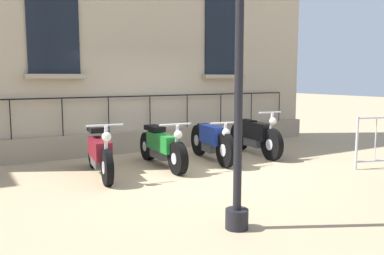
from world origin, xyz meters
The scene contains 7 objects.
ground_plane centered at (0.00, 0.00, 0.00)m, with size 60.00×60.00×0.00m, color tan.
building_facade centered at (-2.71, 0.00, 3.38)m, with size 0.82×10.04×6.92m.
motorcycle_maroon centered at (-0.41, -1.89, 0.42)m, with size 2.10×0.69×1.03m.
motorcycle_green centered at (-0.53, -0.55, 0.41)m, with size 2.16×0.65×0.96m.
motorcycle_blue centered at (-0.48, 0.62, 0.45)m, with size 2.11×0.65×0.92m.
motorcycle_black centered at (-0.56, 1.89, 0.45)m, with size 2.08×0.59×1.07m.
lamppost centered at (3.01, -1.29, 2.44)m, with size 0.28×0.28×4.79m.
Camera 1 is at (6.80, -4.14, 1.82)m, focal length 37.95 mm.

